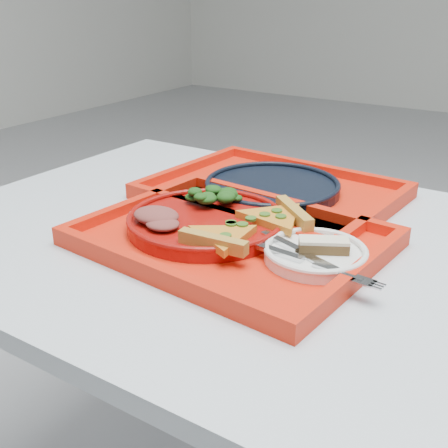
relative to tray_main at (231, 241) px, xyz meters
The scene contains 13 objects.
table 0.26m from the tray_main, 10.10° to the left, with size 1.60×0.80×0.75m.
tray_main is the anchor object (origin of this frame).
tray_far 0.23m from the tray_main, 102.17° to the left, with size 0.45×0.35×0.01m, color red.
dinner_plate 0.06m from the tray_main, 169.70° to the left, with size 0.26×0.26×0.02m, color maroon.
side_plate 0.15m from the tray_main, ahead, with size 0.15×0.15×0.01m, color white.
navy_plate 0.23m from the tray_main, 102.17° to the left, with size 0.26×0.26×0.02m, color black.
pizza_slice_a 0.06m from the tray_main, 72.11° to the right, with size 0.12×0.11×0.02m, color gold, non-canonical shape.
pizza_slice_b 0.08m from the tray_main, 54.80° to the left, with size 0.13×0.12×0.02m, color gold, non-canonical shape.
salad_heap 0.12m from the tray_main, 141.64° to the left, with size 0.08×0.07×0.04m, color black.
meat_portion 0.13m from the tray_main, 157.32° to the right, with size 0.08×0.06×0.02m, color brown.
dessert_bar 0.16m from the tray_main, ahead, with size 0.08×0.06×0.02m.
knife 0.14m from the tray_main, ahead, with size 0.18×0.02×0.01m, color silver.
fork 0.17m from the tray_main, 15.16° to the right, with size 0.18×0.02×0.01m, color silver.
Camera 1 is at (0.18, -0.73, 1.13)m, focal length 45.00 mm.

